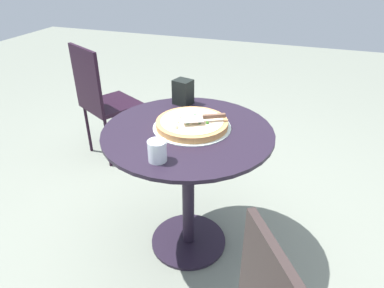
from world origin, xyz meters
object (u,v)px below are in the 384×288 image
pizza_on_tray (192,124)px  patio_chair_far (101,97)px  napkin_dispenser (183,92)px  pizza_server (204,117)px  patio_table (188,164)px  drinking_cup (157,151)px

pizza_on_tray → patio_chair_far: size_ratio=0.42×
napkin_dispenser → patio_chair_far: (-0.82, 0.40, -0.29)m
pizza_on_tray → napkin_dispenser: napkin_dispenser is taller
pizza_on_tray → napkin_dispenser: 0.30m
pizza_server → napkin_dispenser: size_ratio=1.50×
patio_table → pizza_on_tray: size_ratio=2.17×
pizza_server → patio_chair_far: bearing=147.2°
pizza_on_tray → drinking_cup: size_ratio=4.23×
pizza_on_tray → pizza_server: 0.07m
napkin_dispenser → patio_chair_far: size_ratio=0.15×
pizza_on_tray → napkin_dispenser: size_ratio=2.76×
patio_chair_far → pizza_on_tray: bearing=-34.5°
pizza_on_tray → drinking_cup: (-0.03, -0.33, 0.03)m
drinking_cup → patio_chair_far: 1.39m
pizza_server → drinking_cup: drinking_cup is taller
pizza_server → napkin_dispenser: napkin_dispenser is taller
patio_table → napkin_dispenser: (-0.13, 0.29, 0.26)m
drinking_cup → pizza_server: bearing=74.4°
patio_table → pizza_on_tray: bearing=75.4°
patio_table → napkin_dispenser: size_ratio=5.99×
drinking_cup → napkin_dispenser: size_ratio=0.65×
drinking_cup → patio_chair_far: bearing=133.2°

